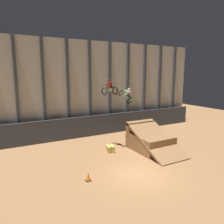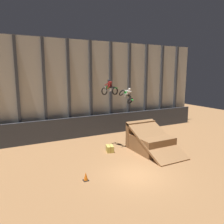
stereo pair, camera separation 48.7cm
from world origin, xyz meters
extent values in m
plane|color=#996B42|center=(0.00, 0.00, 0.00)|extent=(60.00, 60.00, 0.00)
cube|color=beige|center=(0.00, 11.37, 5.26)|extent=(32.00, 0.12, 10.51)
cube|color=#3D424C|center=(-6.33, 11.17, 5.26)|extent=(0.28, 0.28, 10.51)
cube|color=#3D424C|center=(-3.80, 11.17, 5.26)|extent=(0.28, 0.28, 10.51)
cube|color=#3D424C|center=(-1.27, 11.17, 5.26)|extent=(0.28, 0.28, 10.51)
cube|color=#3D424C|center=(1.27, 11.17, 5.26)|extent=(0.28, 0.28, 10.51)
cube|color=#3D424C|center=(3.80, 11.17, 5.26)|extent=(0.28, 0.28, 10.51)
cube|color=#3D424C|center=(6.33, 11.17, 5.26)|extent=(0.28, 0.28, 10.51)
cube|color=#3D424C|center=(8.87, 11.17, 5.26)|extent=(0.28, 0.28, 10.51)
cube|color=#3D424C|center=(11.40, 11.17, 5.26)|extent=(0.28, 0.28, 10.51)
cube|color=#3D424C|center=(13.93, 11.17, 5.26)|extent=(0.28, 0.28, 10.51)
cube|color=#383D47|center=(0.00, 10.35, 1.15)|extent=(31.36, 0.20, 2.30)
cube|color=olive|center=(3.92, 3.57, 0.71)|extent=(3.01, 3.58, 1.43)
cube|color=olive|center=(3.92, 5.11, 1.19)|extent=(3.07, 0.50, 2.38)
cube|color=#996B42|center=(3.92, 2.80, 1.19)|extent=(3.07, 5.20, 2.56)
torus|color=black|center=(0.83, 6.73, 5.30)|extent=(0.75, 0.37, 0.74)
torus|color=black|center=(1.23, 5.40, 5.40)|extent=(0.75, 0.37, 0.74)
cube|color=#B7B7BC|center=(1.04, 6.03, 5.47)|extent=(0.33, 0.57, 0.32)
cube|color=green|center=(0.99, 6.20, 5.66)|extent=(0.32, 0.49, 0.27)
cube|color=black|center=(1.10, 5.82, 5.71)|extent=(0.32, 0.59, 0.16)
cube|color=green|center=(1.25, 5.32, 5.67)|extent=(0.24, 0.39, 0.09)
cylinder|color=#B7B7BC|center=(0.88, 6.58, 5.55)|extent=(0.14, 0.30, 0.52)
cylinder|color=black|center=(0.88, 6.56, 5.79)|extent=(0.63, 0.27, 0.04)
cube|color=maroon|center=(1.04, 6.03, 5.97)|extent=(0.35, 0.36, 0.53)
sphere|color=black|center=(1.01, 6.15, 6.29)|extent=(0.33, 0.34, 0.28)
cylinder|color=maroon|center=(0.91, 6.04, 5.71)|extent=(0.22, 0.41, 0.35)
cylinder|color=maroon|center=(1.14, 6.11, 5.71)|extent=(0.22, 0.41, 0.35)
cylinder|color=maroon|center=(0.82, 6.22, 5.98)|extent=(0.22, 0.51, 0.29)
cylinder|color=maroon|center=(1.12, 6.31, 5.98)|extent=(0.22, 0.51, 0.29)
torus|color=black|center=(3.62, 8.27, 4.91)|extent=(0.83, 0.66, 0.68)
torus|color=black|center=(3.95, 7.13, 4.16)|extent=(0.83, 0.66, 0.68)
cube|color=#B7B7BC|center=(3.81, 7.60, 4.61)|extent=(0.33, 0.62, 0.51)
cube|color=green|center=(3.80, 7.63, 4.87)|extent=(0.33, 0.54, 0.44)
cube|color=black|center=(3.90, 7.30, 4.67)|extent=(0.30, 0.56, 0.40)
cube|color=green|center=(4.01, 6.91, 4.33)|extent=(0.23, 0.36, 0.24)
cylinder|color=#B7B7BC|center=(3.70, 8.00, 5.01)|extent=(0.10, 0.16, 0.55)
cylinder|color=black|center=(3.74, 7.84, 5.20)|extent=(0.64, 0.22, 0.04)
cube|color=silver|center=(3.89, 7.32, 5.02)|extent=(0.41, 0.56, 0.46)
sphere|color=silver|center=(3.92, 7.23, 5.34)|extent=(0.35, 0.42, 0.36)
cylinder|color=silver|center=(3.73, 7.47, 4.83)|extent=(0.22, 0.44, 0.13)
cylinder|color=silver|center=(3.96, 7.53, 4.83)|extent=(0.22, 0.44, 0.13)
cylinder|color=silver|center=(3.69, 7.46, 5.16)|extent=(0.22, 0.53, 0.19)
cylinder|color=silver|center=(4.00, 7.55, 5.16)|extent=(0.22, 0.53, 0.19)
cube|color=black|center=(-3.37, 0.88, 0.01)|extent=(0.36, 0.36, 0.03)
cone|color=orange|center=(-3.37, 0.88, 0.31)|extent=(0.28, 0.28, 0.55)
cube|color=#CCB751|center=(0.48, 4.94, 0.28)|extent=(0.82, 1.03, 0.56)
cube|color=#996623|center=(0.48, 4.94, 0.28)|extent=(0.29, 0.89, 0.57)
camera|label=1|loc=(-8.45, -11.51, 6.98)|focal=35.00mm
camera|label=2|loc=(-8.02, -11.74, 6.98)|focal=35.00mm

